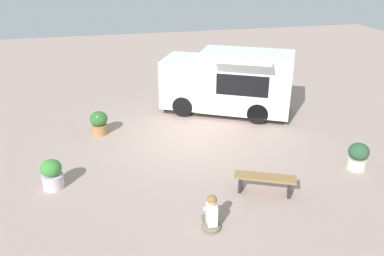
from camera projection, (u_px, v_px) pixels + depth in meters
The scene contains 7 objects.
ground_plane at pixel (192, 141), 13.49m from camera, with size 40.00×40.00×0.00m, color tan.
food_truck at pixel (229, 83), 15.53m from camera, with size 5.32×4.30×2.45m.
person_customer at pixel (211, 214), 9.15m from camera, with size 0.47×0.76×0.89m.
planter_flowering_near at pixel (358, 156), 11.65m from camera, with size 0.60×0.60×0.82m.
planter_flowering_far at pixel (52, 174), 10.68m from camera, with size 0.58×0.58×0.84m.
planter_flowering_side at pixel (99, 122), 13.86m from camera, with size 0.61×0.61×0.84m.
plaza_bench at pixel (265, 181), 10.46m from camera, with size 1.63×1.04×0.51m.
Camera 1 is at (2.82, 11.81, 5.90)m, focal length 37.03 mm.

